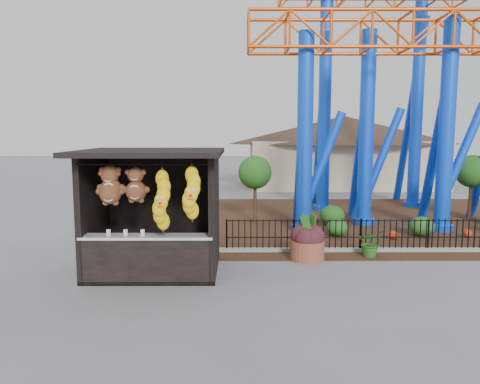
{
  "coord_description": "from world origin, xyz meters",
  "views": [
    {
      "loc": [
        -0.86,
        -10.59,
        3.55
      ],
      "look_at": [
        -0.81,
        1.5,
        2.0
      ],
      "focal_mm": 35.0,
      "sensor_mm": 36.0,
      "label": 1
    }
  ],
  "objects_px": {
    "terracotta_planter": "(307,250)",
    "potted_plant": "(371,243)",
    "prize_booth": "(152,213)",
    "roller_coaster": "(390,58)"
  },
  "relations": [
    {
      "from": "prize_booth",
      "to": "roller_coaster",
      "type": "height_order",
      "value": "roller_coaster"
    },
    {
      "from": "prize_booth",
      "to": "potted_plant",
      "type": "relative_size",
      "value": 4.2
    },
    {
      "from": "terracotta_planter",
      "to": "potted_plant",
      "type": "xyz_separation_m",
      "value": [
        1.87,
        0.3,
        0.14
      ]
    },
    {
      "from": "roller_coaster",
      "to": "prize_booth",
      "type": "bearing_deg",
      "value": -137.89
    },
    {
      "from": "prize_booth",
      "to": "roller_coaster",
      "type": "distance_m",
      "value": 12.0
    },
    {
      "from": "roller_coaster",
      "to": "terracotta_planter",
      "type": "bearing_deg",
      "value": -123.66
    },
    {
      "from": "prize_booth",
      "to": "terracotta_planter",
      "type": "relative_size",
      "value": 3.64
    },
    {
      "from": "terracotta_planter",
      "to": "potted_plant",
      "type": "height_order",
      "value": "potted_plant"
    },
    {
      "from": "roller_coaster",
      "to": "potted_plant",
      "type": "height_order",
      "value": "roller_coaster"
    },
    {
      "from": "roller_coaster",
      "to": "terracotta_planter",
      "type": "distance_m",
      "value": 9.55
    }
  ]
}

